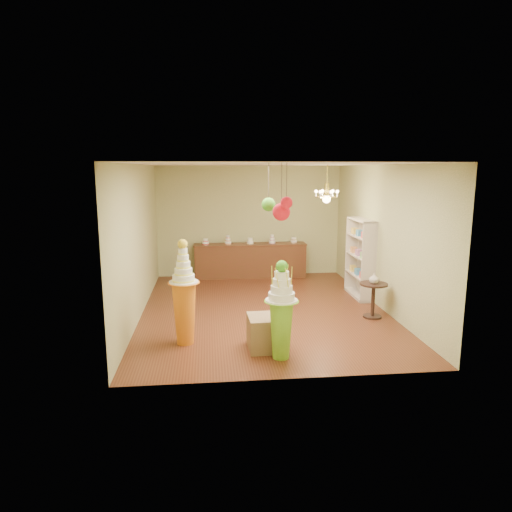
{
  "coord_description": "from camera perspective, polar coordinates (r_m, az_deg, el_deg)",
  "views": [
    {
      "loc": [
        -1.12,
        -9.15,
        2.91
      ],
      "look_at": [
        -0.15,
        0.0,
        1.15
      ],
      "focal_mm": 32.0,
      "sensor_mm": 36.0,
      "label": 1
    }
  ],
  "objects": [
    {
      "name": "pom_red_left",
      "position": [
        6.6,
        3.19,
        5.53
      ],
      "size": [
        0.26,
        0.26,
        0.83
      ],
      "color": "#41362E",
      "rests_on": "ceiling"
    },
    {
      "name": "shelving_unit",
      "position": [
        10.72,
        12.9,
        -0.24
      ],
      "size": [
        0.33,
        1.2,
        1.8
      ],
      "color": "beige",
      "rests_on": "floor"
    },
    {
      "name": "wall_front",
      "position": [
        6.17,
        4.59,
        -2.4
      ],
      "size": [
        5.0,
        0.04,
        3.0
      ],
      "primitive_type": "cube",
      "color": "tan",
      "rests_on": "ground"
    },
    {
      "name": "pom_red_right",
      "position": [
        6.43,
        3.82,
        6.69
      ],
      "size": [
        0.17,
        0.17,
        0.64
      ],
      "color": "#41362E",
      "rests_on": "ceiling"
    },
    {
      "name": "sideboard",
      "position": [
        12.41,
        -0.73,
        -0.47
      ],
      "size": [
        3.04,
        0.54,
        1.16
      ],
      "color": "#542E1A",
      "rests_on": "floor"
    },
    {
      "name": "vase",
      "position": [
        9.25,
        14.54,
        -2.71
      ],
      "size": [
        0.25,
        0.25,
        0.2
      ],
      "primitive_type": "imported",
      "rotation": [
        0.0,
        0.0,
        -0.41
      ],
      "color": "beige",
      "rests_on": "round_table"
    },
    {
      "name": "wall_left",
      "position": [
        9.36,
        -14.44,
        1.83
      ],
      "size": [
        0.04,
        6.5,
        3.0
      ],
      "primitive_type": "cube",
      "color": "tan",
      "rests_on": "ground"
    },
    {
      "name": "round_table",
      "position": [
        9.33,
        14.44,
        -4.79
      ],
      "size": [
        0.72,
        0.72,
        0.7
      ],
      "rotation": [
        0.0,
        0.0,
        -0.43
      ],
      "color": "black",
      "rests_on": "floor"
    },
    {
      "name": "pom_green_mid",
      "position": [
        7.01,
        1.57,
        6.47
      ],
      "size": [
        0.21,
        0.21,
        0.73
      ],
      "color": "#41362E",
      "rests_on": "ceiling"
    },
    {
      "name": "burlap_riser",
      "position": [
        7.57,
        1.37,
        -9.54
      ],
      "size": [
        0.63,
        0.63,
        0.55
      ],
      "primitive_type": "cube",
      "rotation": [
        0.0,
        0.0,
        0.03
      ],
      "color": "olive",
      "rests_on": "floor"
    },
    {
      "name": "ceiling",
      "position": [
        9.22,
        0.97,
        11.39
      ],
      "size": [
        6.5,
        6.5,
        0.0
      ],
      "primitive_type": "plane",
      "rotation": [
        3.14,
        0.0,
        0.0
      ],
      "color": "silver",
      "rests_on": "ground"
    },
    {
      "name": "wall_right",
      "position": [
        9.94,
        15.4,
        2.29
      ],
      "size": [
        0.04,
        6.5,
        3.0
      ],
      "primitive_type": "cube",
      "color": "tan",
      "rests_on": "ground"
    },
    {
      "name": "pedestal_green",
      "position": [
        7.09,
        3.18,
        -7.6
      ],
      "size": [
        0.54,
        0.54,
        1.56
      ],
      "rotation": [
        0.0,
        0.0,
        -0.08
      ],
      "color": "#75BC29",
      "rests_on": "floor"
    },
    {
      "name": "chandelier",
      "position": [
        10.32,
        8.81,
        7.33
      ],
      "size": [
        0.71,
        0.71,
        0.85
      ],
      "rotation": [
        0.0,
        0.0,
        -0.36
      ],
      "color": "#D8C34C",
      "rests_on": "ceiling"
    },
    {
      "name": "floor",
      "position": [
        9.67,
        0.91,
        -6.69
      ],
      "size": [
        6.5,
        6.5,
        0.0
      ],
      "primitive_type": "plane",
      "color": "#542816",
      "rests_on": "ground"
    },
    {
      "name": "pedestal_orange",
      "position": [
        7.75,
        -8.94,
        -5.95
      ],
      "size": [
        0.56,
        0.56,
        1.79
      ],
      "rotation": [
        0.0,
        0.0,
        -0.18
      ],
      "color": "orange",
      "rests_on": "floor"
    },
    {
      "name": "wall_back",
      "position": [
        12.53,
        -0.86,
        4.37
      ],
      "size": [
        5.0,
        0.04,
        3.0
      ],
      "primitive_type": "cube",
      "color": "tan",
      "rests_on": "ground"
    }
  ]
}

